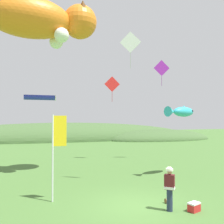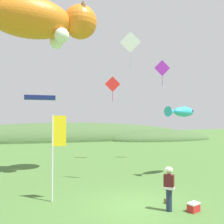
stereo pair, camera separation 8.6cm
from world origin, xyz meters
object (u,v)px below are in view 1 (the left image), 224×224
Objects in this scene: festival_attendant at (170,187)px; festival_banner_pole at (56,144)px; kite_tube_streamer at (40,98)px; kite_diamond_violet at (162,68)px; picnic_cooler at (194,207)px; kite_diamond_white at (130,42)px; kite_giant_cat at (41,20)px; kite_diamond_red at (112,84)px; kite_spool at (167,201)px; kite_fish_windsock at (181,112)px.

festival_banner_pole reaches higher than festival_attendant.
kite_diamond_violet reaches higher than kite_tube_streamer.
kite_diamond_white reaches higher than picnic_cooler.
festival_attendant is 11.54m from kite_tube_streamer.
kite_giant_cat is 4.35× the size of kite_diamond_red.
kite_diamond_white reaches higher than kite_tube_streamer.
kite_diamond_violet reaches higher than kite_spool.
kite_tube_streamer is 7.76m from kite_diamond_white.
festival_attendant is at bearing -95.30° from kite_diamond_red.
festival_banner_pole is (-4.38, 2.49, 1.63)m from festival_attendant.
festival_banner_pole is 14.15m from kite_diamond_violet.
picnic_cooler is at bearing -90.96° from kite_diamond_red.
kite_giant_cat is at bearing 146.93° from kite_diamond_white.
kite_tube_streamer reaches higher than kite_fish_windsock.
kite_fish_windsock is 1.11× the size of kite_diamond_red.
kite_fish_windsock is (8.18, 2.79, 1.62)m from festival_banner_pole.
festival_banner_pole is 1.85× the size of kite_diamond_white.
kite_diamond_red is at bearing 86.01° from kite_spool.
kite_tube_streamer is (0.01, 1.99, -4.90)m from kite_giant_cat.
kite_spool is 6.95m from kite_fish_windsock.
kite_tube_streamer reaches higher than festival_banner_pole.
kite_diamond_violet is (4.26, -1.32, 1.44)m from kite_diamond_red.
festival_attendant is at bearing -61.73° from kite_tube_streamer.
kite_diamond_violet reaches higher than festival_banner_pole.
kite_giant_cat reaches higher than picnic_cooler.
festival_attendant is 0.69× the size of kite_fish_windsock.
kite_tube_streamer reaches higher than kite_spool.
kite_diamond_violet is at bearing 74.37° from kite_fish_windsock.
kite_diamond_violet is at bearing 63.48° from kite_spool.
festival_banner_pole is 1.78× the size of kite_tube_streamer.
kite_giant_cat is at bearing -90.40° from kite_tube_streamer.
kite_fish_windsock reaches higher than festival_attendant.
kite_tube_streamer is at bearing 95.73° from festival_banner_pole.
kite_diamond_red is (6.23, 4.87, -3.34)m from kite_giant_cat.
kite_tube_streamer is at bearing -171.52° from kite_diamond_violet.
kite_diamond_white is at bearing 22.00° from festival_banner_pole.
kite_diamond_violet is at bearing 63.85° from festival_attendant.
kite_tube_streamer is at bearing 154.91° from kite_fish_windsock.
kite_diamond_white reaches higher than festival_banner_pole.
picnic_cooler is 9.22m from kite_diamond_white.
festival_banner_pole is 1.68× the size of kite_diamond_violet.
festival_attendant is at bearing -29.62° from festival_banner_pole.
festival_attendant is 7.27m from kite_fish_windsock.
kite_diamond_violet is at bearing 8.48° from kite_tube_streamer.
festival_banner_pole is 0.39× the size of kite_giant_cat.
kite_fish_windsock is 5.66m from kite_diamond_white.
kite_diamond_red is at bearing 84.70° from festival_attendant.
kite_fish_windsock is 1.20× the size of kite_diamond_white.
kite_tube_streamer is 1.04× the size of kite_diamond_white.
kite_giant_cat is at bearing 166.33° from kite_fish_windsock.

